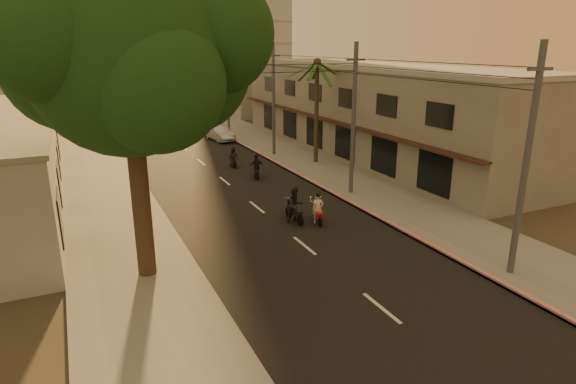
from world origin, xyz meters
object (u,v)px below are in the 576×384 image
palm_tree (317,68)px  scooter_far_a (233,158)px  broadleaf_tree (138,55)px  scooter_red (318,209)px  parked_car (220,133)px  scooter_mid_b (256,167)px  scooter_mid_a (295,206)px

palm_tree → scooter_far_a: (-6.18, 1.53, -6.44)m
scooter_far_a → broadleaf_tree: bearing=-111.4°
scooter_red → scooter_far_a: size_ratio=1.04×
broadleaf_tree → parked_car: bearing=67.7°
palm_tree → scooter_mid_b: (-5.76, -2.16, -6.36)m
scooter_mid_a → scooter_red: bearing=-31.1°
scooter_mid_b → scooter_far_a: bearing=112.8°
broadleaf_tree → scooter_far_a: 19.18m
scooter_mid_b → scooter_far_a: size_ratio=1.08×
broadleaf_tree → scooter_mid_a: broadleaf_tree is taller
scooter_mid_b → parked_car: size_ratio=0.38×
palm_tree → broadleaf_tree: bearing=-136.5°
scooter_red → scooter_far_a: (-0.13, 13.14, -0.03)m
parked_car → broadleaf_tree: bearing=-117.9°
broadleaf_tree → parked_car: 29.07m
palm_tree → scooter_red: bearing=-117.5°
scooter_mid_b → parked_car: (1.75, 14.24, -0.06)m
palm_tree → scooter_mid_a: palm_tree is taller
palm_tree → scooter_mid_a: size_ratio=4.18×
scooter_mid_a → scooter_mid_b: bearing=80.8°
scooter_far_a → parked_car: 10.77m
broadleaf_tree → palm_tree: 20.18m
parked_car → scooter_red: bearing=-100.6°
scooter_red → scooter_mid_b: size_ratio=0.96×
scooter_mid_b → parked_car: 14.35m
broadleaf_tree → scooter_mid_b: size_ratio=6.98×
scooter_red → parked_car: scooter_red is taller
palm_tree → scooter_far_a: size_ratio=5.10×
scooter_mid_a → scooter_mid_b: (1.30, 8.86, -0.08)m
scooter_far_a → scooter_mid_a: bearing=-86.7°
scooter_red → scooter_far_a: bearing=105.4°
scooter_red → scooter_far_a: scooter_red is taller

